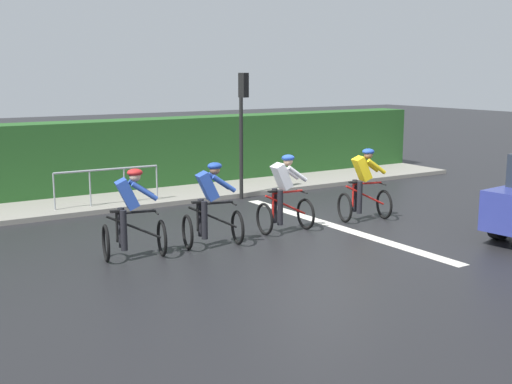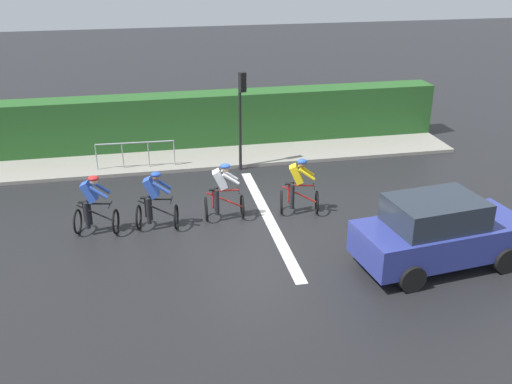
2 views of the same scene
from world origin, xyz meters
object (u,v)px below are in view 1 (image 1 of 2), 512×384
at_px(cyclist_lead, 131,216).
at_px(traffic_light_near_crossing, 243,116).
at_px(cyclist_second, 211,207).
at_px(cyclist_fourth, 364,186).
at_px(cyclist_mid, 284,195).
at_px(pedestrian_railing_kerbside, 107,179).

distance_m(cyclist_lead, traffic_light_near_crossing, 6.26).
distance_m(cyclist_second, cyclist_fourth, 4.04).
distance_m(cyclist_fourth, traffic_light_near_crossing, 4.13).
height_order(cyclist_lead, cyclist_second, same).
bearing_deg(cyclist_second, cyclist_mid, -83.49).
relative_size(cyclist_fourth, traffic_light_near_crossing, 0.50).
xyz_separation_m(cyclist_mid, traffic_light_near_crossing, (3.70, -1.22, 1.43)).
bearing_deg(cyclist_mid, traffic_light_near_crossing, -18.30).
relative_size(cyclist_mid, traffic_light_near_crossing, 0.50).
height_order(cyclist_mid, traffic_light_near_crossing, traffic_light_near_crossing).
relative_size(cyclist_lead, traffic_light_near_crossing, 0.50).
bearing_deg(cyclist_lead, cyclist_fourth, -88.87).
bearing_deg(cyclist_mid, cyclist_fourth, -91.64).
xyz_separation_m(cyclist_lead, pedestrian_railing_kerbside, (4.46, -1.14, -0.05)).
bearing_deg(cyclist_lead, pedestrian_railing_kerbside, -14.38).
bearing_deg(pedestrian_railing_kerbside, cyclist_mid, -151.42).
distance_m(cyclist_lead, cyclist_mid, 3.48).
bearing_deg(cyclist_lead, cyclist_mid, -87.15).
height_order(cyclist_mid, pedestrian_railing_kerbside, cyclist_mid).
bearing_deg(cyclist_lead, traffic_light_near_crossing, -50.53).
bearing_deg(cyclist_mid, cyclist_lead, 92.85).
bearing_deg(cyclist_fourth, cyclist_mid, 88.36).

